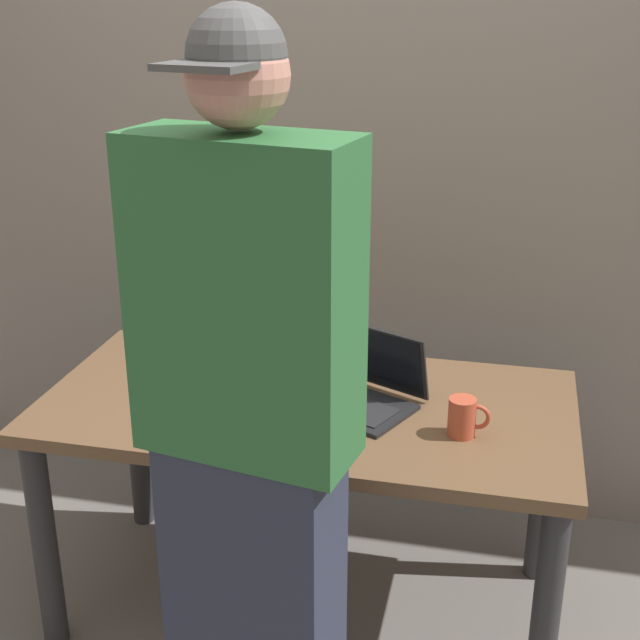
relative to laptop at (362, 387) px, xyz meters
name	(u,v)px	position (x,y,z in m)	size (l,w,h in m)	color
ground_plane	(308,604)	(-0.15, -0.03, -0.76)	(8.00, 8.00, 0.00)	slate
desk	(307,433)	(-0.15, -0.03, -0.15)	(1.50, 0.76, 0.72)	brown
laptop	(362,387)	(0.00, 0.00, 0.00)	(0.40, 0.37, 0.20)	black
beer_bottle_dark	(320,332)	(-0.17, 0.20, 0.08)	(0.07, 0.07, 0.30)	brown
beer_bottle_brown	(259,346)	(-0.32, 0.06, 0.07)	(0.07, 0.07, 0.30)	#333333
person_figure	(250,453)	(-0.11, -0.68, 0.16)	(0.47, 0.31, 1.80)	#2D3347
coffee_mug	(463,417)	(0.29, -0.13, 0.01)	(0.11, 0.07, 0.11)	#BF4C33
back_wall	(358,149)	(-0.15, 0.72, 0.54)	(6.00, 0.10, 2.60)	gray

